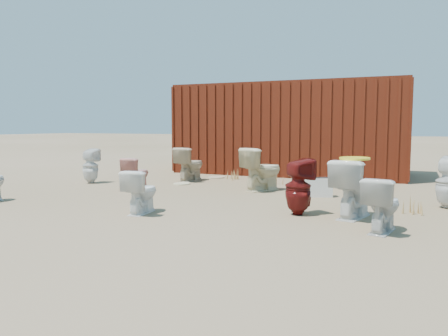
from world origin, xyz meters
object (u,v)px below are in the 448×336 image
at_px(shipping_container, 291,129).
at_px(toilet_front_e, 382,205).
at_px(toilet_back_a, 90,166).
at_px(toilet_back_beige_left, 190,164).
at_px(loose_tank, 318,187).
at_px(toilet_front_maroon, 298,187).
at_px(toilet_back_yellowlid, 354,189).
at_px(toilet_front_c, 141,192).
at_px(toilet_front_pink, 137,173).
at_px(toilet_back_e, 448,182).
at_px(toilet_back_beige_right, 262,169).

distance_m(shipping_container, toilet_front_e, 6.72).
relative_size(toilet_front_e, toilet_back_a, 0.87).
height_order(toilet_back_beige_left, loose_tank, toilet_back_beige_left).
xyz_separation_m(toilet_front_maroon, toilet_back_yellowlid, (0.77, 0.12, 0.00)).
bearing_deg(toilet_front_maroon, toilet_front_c, 58.86).
bearing_deg(toilet_front_maroon, toilet_back_a, 21.13).
xyz_separation_m(toilet_front_pink, toilet_front_maroon, (3.67, -1.22, 0.09)).
xyz_separation_m(toilet_back_yellowlid, toilet_back_e, (1.28, 1.33, -0.00)).
xyz_separation_m(shipping_container, toilet_back_e, (3.60, -4.01, -0.79)).
xyz_separation_m(toilet_front_c, loose_tank, (2.11, 2.56, -0.15)).
height_order(toilet_back_yellowlid, toilet_back_e, toilet_back_yellowlid).
height_order(toilet_front_pink, toilet_back_beige_right, toilet_back_beige_right).
bearing_deg(toilet_front_maroon, toilet_back_yellowlid, -132.85).
xyz_separation_m(toilet_front_pink, toilet_front_c, (1.50, -2.04, 0.00)).
distance_m(toilet_back_a, toilet_back_beige_left, 2.25).
relative_size(shipping_container, toilet_back_a, 7.71).
relative_size(toilet_front_e, loose_tank, 1.36).
bearing_deg(toilet_back_beige_right, toilet_front_pink, 49.31).
xyz_separation_m(toilet_back_beige_left, toilet_back_e, (5.33, -1.39, 0.02)).
height_order(toilet_front_c, toilet_back_a, toilet_back_a).
bearing_deg(toilet_back_beige_right, loose_tank, -164.73).
xyz_separation_m(toilet_front_c, toilet_back_beige_right, (0.93, 2.88, 0.10)).
distance_m(shipping_container, toilet_back_beige_left, 3.24).
distance_m(toilet_front_pink, toilet_back_a, 1.53).
distance_m(toilet_front_c, loose_tank, 3.32).
bearing_deg(toilet_back_yellowlid, loose_tank, -48.95).
height_order(toilet_front_c, loose_tank, toilet_front_c).
bearing_deg(toilet_back_beige_right, toilet_back_beige_left, 9.38).
distance_m(toilet_back_beige_left, toilet_back_e, 5.51).
relative_size(toilet_front_c, loose_tank, 1.31).
distance_m(toilet_back_beige_right, loose_tank, 1.25).
xyz_separation_m(toilet_front_maroon, toilet_back_beige_left, (-3.29, 2.84, -0.02)).
height_order(toilet_front_maroon, toilet_back_e, toilet_front_maroon).
relative_size(toilet_front_pink, toilet_back_beige_right, 0.76).
distance_m(shipping_container, toilet_back_yellowlid, 5.88).
height_order(toilet_front_e, toilet_back_e, toilet_back_e).
xyz_separation_m(toilet_back_a, toilet_back_e, (7.20, -0.13, 0.02)).
bearing_deg(toilet_back_yellowlid, toilet_front_pink, 0.16).
relative_size(toilet_back_a, toilet_back_beige_left, 0.98).
bearing_deg(toilet_front_e, toilet_back_yellowlid, -48.52).
distance_m(toilet_back_yellowlid, toilet_back_e, 1.85).
height_order(toilet_front_e, toilet_back_a, toilet_back_a).
bearing_deg(toilet_back_beige_left, toilet_back_a, 42.80).
bearing_deg(toilet_front_maroon, shipping_container, -35.91).
xyz_separation_m(toilet_front_e, toilet_back_beige_right, (-2.43, 2.67, 0.09)).
bearing_deg(toilet_back_beige_left, toilet_back_yellowlid, 155.01).
height_order(toilet_back_beige_right, toilet_back_e, toilet_back_beige_right).
distance_m(toilet_front_pink, toilet_front_e, 5.19).
bearing_deg(toilet_back_beige_left, toilet_front_c, 115.86).
relative_size(toilet_front_c, toilet_back_e, 0.79).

